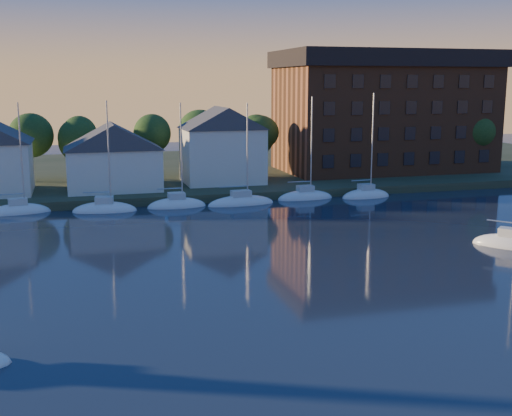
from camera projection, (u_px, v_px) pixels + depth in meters
name	position (u px, v px, depth m)	size (l,w,h in m)	color
shoreline_land	(147.00, 176.00, 97.19)	(160.00, 50.00, 2.00)	#2E3921
wooden_dock	(170.00, 202.00, 75.48)	(120.00, 3.00, 1.00)	brown
clubhouse_centre	(113.00, 156.00, 77.61)	(11.55, 8.40, 8.08)	white
clubhouse_east	(222.00, 144.00, 83.09)	(10.50, 8.40, 9.80)	white
condo_block	(384.00, 110.00, 94.98)	(31.00, 17.00, 17.40)	brown
tree_line	(171.00, 134.00, 85.03)	(93.40, 5.40, 8.90)	#332217
moored_fleet	(101.00, 210.00, 70.48)	(71.50, 2.40, 12.05)	white
drifting_sailboat_right	(508.00, 246.00, 54.75)	(5.47, 5.97, 9.98)	white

